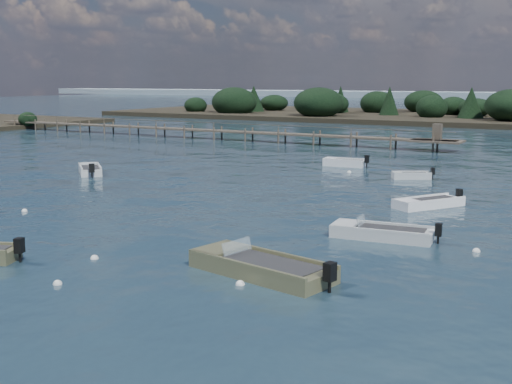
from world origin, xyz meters
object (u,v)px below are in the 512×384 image
Objects in this scene: tender_far_grey_b at (411,177)px; dinghy_mid_white_a at (261,270)px; dinghy_mid_white_b at (382,235)px; jetty at (218,131)px; dinghy_extra_a at (428,204)px; tender_far_grey at (90,171)px; tender_far_white at (344,164)px.

tender_far_grey_b is 25.24m from dinghy_mid_white_a.
dinghy_mid_white_b is 49.03m from jetty.
jetty is at bearing 124.78° from dinghy_mid_white_a.
dinghy_mid_white_a is (-2.03, -7.40, 0.02)m from dinghy_mid_white_b.
jetty is at bearing 146.76° from tender_far_grey_b.
jetty reaches higher than dinghy_mid_white_b.
jetty is (-32.53, 28.49, 0.84)m from dinghy_extra_a.
tender_far_grey reaches higher than dinghy_mid_white_b.
dinghy_extra_a is (25.44, -0.09, -0.04)m from tender_far_grey.
dinghy_extra_a is at bearing -0.21° from tender_far_grey.
tender_far_grey is (-25.51, 8.21, 0.03)m from dinghy_mid_white_b.
tender_far_grey_b is 0.48× the size of dinghy_mid_white_a.
tender_far_white reaches higher than tender_far_grey_b.
jetty reaches higher than tender_far_grey_b.
dinghy_extra_a is at bearing -52.37° from tender_far_white.
tender_far_white is (-8.53, 29.13, -0.00)m from dinghy_mid_white_a.
tender_far_white reaches higher than dinghy_mid_white_b.
dinghy_mid_white_b is (3.85, -17.77, 0.01)m from tender_far_grey_b.
tender_far_grey_b is 10.36m from dinghy_extra_a.
jetty is at bearing 138.79° from dinghy_extra_a.
dinghy_extra_a is at bearing 82.81° from dinghy_mid_white_a.
dinghy_extra_a is 0.07× the size of jetty.
dinghy_mid_white_a is 15.65m from dinghy_extra_a.
tender_far_grey_b is 0.05× the size of jetty.
dinghy_extra_a is at bearing 90.49° from dinghy_mid_white_b.
dinghy_extra_a is 1.14× the size of tender_far_white.
dinghy_mid_white_b is 24.16m from tender_far_white.
tender_far_grey_b is at bearing 111.40° from dinghy_extra_a.
dinghy_extra_a is at bearing -41.21° from jetty.
tender_far_grey is 0.06× the size of jetty.
tender_far_white is at bearing 149.47° from tender_far_grey_b.
tender_far_grey is 0.99× the size of tender_far_white.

